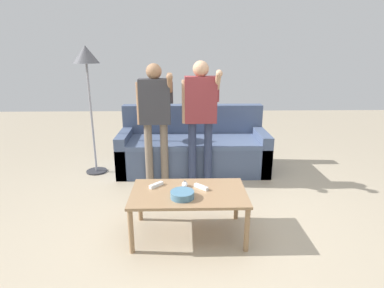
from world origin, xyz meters
The scene contains 10 objects.
ground_plane centered at (0.00, 0.00, 0.00)m, with size 12.00×12.00×0.00m, color tan.
couch centered at (-0.07, 1.52, 0.30)m, with size 2.03×0.84×0.88m.
coffee_table centered at (-0.15, -0.16, 0.38)m, with size 1.03×0.59×0.43m.
snack_bowl centered at (-0.21, -0.27, 0.46)m, with size 0.20×0.20×0.06m, color teal.
game_remote_nunchuk centered at (-0.19, -0.05, 0.45)m, with size 0.06×0.09×0.05m.
floor_lamp centered at (-1.42, 1.41, 1.46)m, with size 0.34×0.34×1.70m.
player_left centered at (-0.54, 1.03, 0.94)m, with size 0.45×0.34×1.49m.
player_center centered at (0.01, 1.01, 0.96)m, with size 0.46×0.34×1.52m.
game_remote_wand_near centered at (-0.04, -0.09, 0.44)m, with size 0.13×0.13×0.03m.
game_remote_wand_far centered at (-0.45, -0.04, 0.44)m, with size 0.13×0.13×0.03m.
Camera 1 is at (-0.18, -2.65, 1.62)m, focal length 28.80 mm.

